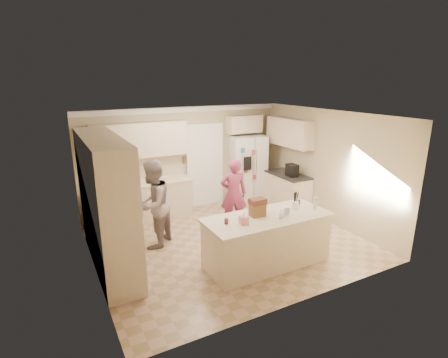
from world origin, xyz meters
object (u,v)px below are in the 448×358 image
island_base (267,241)px  teen_girl (234,194)px  utensil_crock (295,205)px  coffee_maker (292,170)px  dollhouse_body (257,210)px  teen_boy (153,204)px  tissue_box (244,220)px  refrigerator (247,169)px

island_base → teen_girl: 1.71m
utensil_crock → teen_girl: bearing=104.2°
coffee_maker → dollhouse_body: coffee_maker is taller
teen_girl → teen_boy: bearing=20.2°
island_base → teen_boy: teen_boy is taller
utensil_crock → tissue_box: size_ratio=1.07×
tissue_box → dollhouse_body: size_ratio=0.54×
utensil_crock → teen_boy: size_ratio=0.08×
island_base → dollhouse_body: size_ratio=8.46×
refrigerator → tissue_box: size_ratio=12.86×
refrigerator → teen_girl: bearing=-120.2°
coffee_maker → teen_girl: 1.84m
refrigerator → teen_boy: size_ratio=1.02×
island_base → teen_boy: size_ratio=1.25×
utensil_crock → island_base: bearing=-175.6°
island_base → teen_boy: bearing=133.6°
teen_girl → island_base: bearing=101.8°
utensil_crock → dollhouse_body: size_ratio=0.58×
island_base → tissue_box: 0.79m
utensil_crock → tissue_box: bearing=-172.9°
coffee_maker → utensil_crock: (-1.40, -1.85, -0.07)m
refrigerator → teen_boy: (-3.07, -1.46, -0.02)m
refrigerator → dollhouse_body: (-1.64, -3.01, 0.14)m
island_base → teen_girl: teen_girl is taller
dollhouse_body → teen_girl: 1.61m
coffee_maker → island_base: coffee_maker is taller
utensil_crock → tissue_box: (-1.20, -0.15, -0.00)m
coffee_maker → teen_girl: size_ratio=0.19×
coffee_maker → teen_boy: size_ratio=0.17×
teen_boy → teen_girl: (1.82, -0.00, -0.08)m
coffee_maker → tissue_box: size_ratio=2.14×
dollhouse_body → island_base: bearing=-33.7°
utensil_crock → tissue_box: utensil_crock is taller
coffee_maker → teen_boy: 3.64m
refrigerator → tissue_box: 3.81m
island_base → coffee_maker: bearing=42.8°
teen_girl → coffee_maker: bearing=-151.8°
island_base → teen_boy: 2.32m
coffee_maker → island_base: (-2.05, -1.90, -0.63)m
coffee_maker → teen_girl: (-1.80, -0.25, -0.26)m
dollhouse_body → teen_boy: size_ratio=0.15×
utensil_crock → teen_girl: teen_girl is taller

